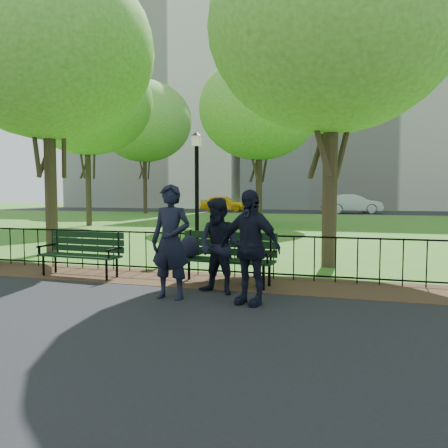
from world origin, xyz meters
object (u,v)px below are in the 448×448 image
(person_left, at_px, (171,242))
(person_mid, at_px, (219,246))
(lamppost, at_px, (197,188))
(tree_far_w, at_px, (144,121))
(park_bench_main, at_px, (213,250))
(tree_mid_w, at_px, (87,99))
(tree_far_c, at_px, (259,108))
(sedan_silver, at_px, (352,204))
(taxi, at_px, (224,203))
(park_bench_left_a, at_px, (83,249))
(person_right, at_px, (249,247))
(tree_near_e, at_px, (333,26))
(tree_near_w, at_px, (47,48))

(person_left, bearing_deg, person_mid, 43.86)
(lamppost, distance_m, tree_far_w, 27.21)
(park_bench_main, height_order, tree_mid_w, tree_mid_w)
(tree_far_c, distance_m, tree_far_w, 17.11)
(tree_mid_w, distance_m, sedan_silver, 23.97)
(tree_mid_w, relative_size, person_mid, 5.90)
(tree_far_c, xyz_separation_m, taxi, (-7.16, 17.45, -5.45))
(tree_far_w, bearing_deg, taxi, 47.85)
(park_bench_left_a, distance_m, tree_far_w, 30.28)
(person_left, xyz_separation_m, sedan_silver, (2.73, 32.77, -0.11))
(person_left, relative_size, person_right, 1.05)
(tree_far_w, bearing_deg, sedan_silver, 15.12)
(tree_mid_w, relative_size, taxi, 2.12)
(person_left, bearing_deg, tree_far_w, 121.52)
(park_bench_left_a, distance_m, tree_mid_w, 16.16)
(lamppost, bearing_deg, park_bench_left_a, -106.82)
(lamppost, bearing_deg, park_bench_main, -65.72)
(park_bench_left_a, distance_m, person_left, 2.88)
(tree_far_c, relative_size, person_right, 5.07)
(lamppost, bearing_deg, person_left, -74.56)
(lamppost, relative_size, person_mid, 2.11)
(person_left, bearing_deg, tree_near_e, 64.15)
(tree_near_e, bearing_deg, tree_near_w, 178.72)
(tree_far_w, distance_m, sedan_silver, 19.29)
(tree_mid_w, distance_m, person_left, 18.41)
(park_bench_left_a, xyz_separation_m, taxi, (-6.67, 32.73, 0.21))
(park_bench_left_a, bearing_deg, park_bench_main, 3.64)
(park_bench_main, xyz_separation_m, tree_far_w, (-14.89, 26.77, 7.27))
(tree_far_w, bearing_deg, lamppost, -60.18)
(park_bench_main, distance_m, person_right, 1.66)
(park_bench_left_a, relative_size, person_left, 0.97)
(park_bench_left_a, relative_size, tree_near_w, 0.22)
(person_right, bearing_deg, park_bench_left_a, 178.93)
(sedan_silver, bearing_deg, person_right, 159.49)
(park_bench_main, relative_size, person_right, 1.09)
(person_mid, xyz_separation_m, sedan_silver, (2.08, 32.23, 0.00))
(taxi, bearing_deg, person_right, -162.43)
(park_bench_left_a, bearing_deg, person_left, -23.75)
(tree_mid_w, distance_m, taxi, 21.11)
(park_bench_left_a, height_order, tree_mid_w, tree_mid_w)
(person_right, bearing_deg, tree_near_e, 93.22)
(lamppost, bearing_deg, sedan_silver, 81.53)
(tree_far_w, relative_size, sedan_silver, 2.29)
(tree_mid_w, distance_m, tree_far_c, 9.12)
(tree_near_w, distance_m, tree_mid_w, 11.01)
(tree_far_c, relative_size, person_mid, 5.50)
(tree_near_w, distance_m, person_right, 9.36)
(park_bench_main, bearing_deg, park_bench_left_a, -174.56)
(lamppost, relative_size, tree_far_w, 0.30)
(tree_mid_w, xyz_separation_m, person_right, (12.03, -13.79, -5.78))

